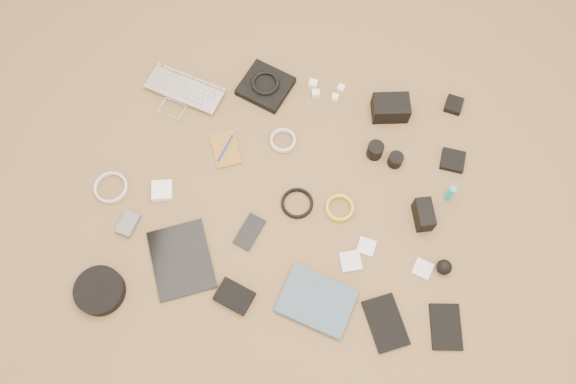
# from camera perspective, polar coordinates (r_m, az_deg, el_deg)

# --- Properties ---
(laptop) EXTENTS (0.37, 0.31, 0.03)m
(laptop) POSITION_cam_1_polar(r_m,az_deg,el_deg) (2.34, -10.96, 9.32)
(laptop) COLOR silver
(laptop) RESTS_ON ground
(headphone_pouch) EXTENTS (0.24, 0.24, 0.03)m
(headphone_pouch) POSITION_cam_1_polar(r_m,az_deg,el_deg) (2.32, -2.30, 10.68)
(headphone_pouch) COLOR black
(headphone_pouch) RESTS_ON ground
(headphones) EXTENTS (0.12, 0.12, 0.01)m
(headphones) POSITION_cam_1_polar(r_m,az_deg,el_deg) (2.30, -2.32, 11.00)
(headphones) COLOR black
(headphones) RESTS_ON headphone_pouch
(charger_a) EXTENTS (0.03, 0.03, 0.03)m
(charger_a) POSITION_cam_1_polar(r_m,az_deg,el_deg) (2.31, 2.83, 9.94)
(charger_a) COLOR white
(charger_a) RESTS_ON ground
(charger_b) EXTENTS (0.04, 0.04, 0.03)m
(charger_b) POSITION_cam_1_polar(r_m,az_deg,el_deg) (2.33, 2.56, 10.88)
(charger_b) COLOR white
(charger_b) RESTS_ON ground
(charger_c) EXTENTS (0.04, 0.04, 0.02)m
(charger_c) POSITION_cam_1_polar(r_m,az_deg,el_deg) (2.33, 5.41, 10.44)
(charger_c) COLOR white
(charger_c) RESTS_ON ground
(charger_d) EXTENTS (0.03, 0.03, 0.02)m
(charger_d) POSITION_cam_1_polar(r_m,az_deg,el_deg) (2.30, 4.79, 9.54)
(charger_d) COLOR white
(charger_d) RESTS_ON ground
(dslr_camera) EXTENTS (0.15, 0.12, 0.08)m
(dslr_camera) POSITION_cam_1_polar(r_m,az_deg,el_deg) (2.27, 10.37, 8.40)
(dslr_camera) COLOR black
(dslr_camera) RESTS_ON ground
(lens_pouch) EXTENTS (0.08, 0.09, 0.03)m
(lens_pouch) POSITION_cam_1_polar(r_m,az_deg,el_deg) (2.37, 16.49, 8.49)
(lens_pouch) COLOR black
(lens_pouch) RESTS_ON ground
(notebook_olive) EXTENTS (0.14, 0.18, 0.01)m
(notebook_olive) POSITION_cam_1_polar(r_m,az_deg,el_deg) (2.21, -6.36, 4.37)
(notebook_olive) COLOR olive
(notebook_olive) RESTS_ON ground
(pen_blue) EXTENTS (0.05, 0.12, 0.01)m
(pen_blue) POSITION_cam_1_polar(r_m,az_deg,el_deg) (2.20, -6.38, 4.46)
(pen_blue) COLOR #1426A4
(pen_blue) RESTS_ON notebook_olive
(cable_white_a) EXTENTS (0.11, 0.11, 0.01)m
(cable_white_a) POSITION_cam_1_polar(r_m,az_deg,el_deg) (2.21, -0.51, 5.20)
(cable_white_a) COLOR silver
(cable_white_a) RESTS_ON ground
(lens_a) EXTENTS (0.08, 0.08, 0.07)m
(lens_a) POSITION_cam_1_polar(r_m,az_deg,el_deg) (2.18, 8.84, 4.21)
(lens_a) COLOR black
(lens_a) RESTS_ON ground
(lens_b) EXTENTS (0.07, 0.07, 0.05)m
(lens_b) POSITION_cam_1_polar(r_m,az_deg,el_deg) (2.19, 10.86, 3.23)
(lens_b) COLOR black
(lens_b) RESTS_ON ground
(card_reader) EXTENTS (0.10, 0.10, 0.02)m
(card_reader) POSITION_cam_1_polar(r_m,az_deg,el_deg) (2.26, 16.38, 3.10)
(card_reader) COLOR black
(card_reader) RESTS_ON ground
(power_brick) EXTENTS (0.09, 0.09, 0.03)m
(power_brick) POSITION_cam_1_polar(r_m,az_deg,el_deg) (2.16, -12.65, 0.12)
(power_brick) COLOR white
(power_brick) RESTS_ON ground
(cable_white_b) EXTENTS (0.15, 0.15, 0.01)m
(cable_white_b) POSITION_cam_1_polar(r_m,az_deg,el_deg) (2.23, -17.52, 0.39)
(cable_white_b) COLOR silver
(cable_white_b) RESTS_ON ground
(cable_black) EXTENTS (0.16, 0.16, 0.01)m
(cable_black) POSITION_cam_1_polar(r_m,az_deg,el_deg) (2.10, 0.93, -1.20)
(cable_black) COLOR black
(cable_black) RESTS_ON ground
(cable_yellow) EXTENTS (0.13, 0.13, 0.01)m
(cable_yellow) POSITION_cam_1_polar(r_m,az_deg,el_deg) (2.10, 5.26, -1.66)
(cable_yellow) COLOR yellow
(cable_yellow) RESTS_ON ground
(flash) EXTENTS (0.08, 0.12, 0.08)m
(flash) POSITION_cam_1_polar(r_m,az_deg,el_deg) (2.11, 13.62, -2.25)
(flash) COLOR black
(flash) RESTS_ON ground
(lens_cleaner) EXTENTS (0.03, 0.03, 0.09)m
(lens_cleaner) POSITION_cam_1_polar(r_m,az_deg,el_deg) (2.16, 16.14, -0.15)
(lens_cleaner) COLOR #1BAEB5
(lens_cleaner) RESTS_ON ground
(battery_charger) EXTENTS (0.08, 0.11, 0.03)m
(battery_charger) POSITION_cam_1_polar(r_m,az_deg,el_deg) (2.15, -15.93, -3.12)
(battery_charger) COLOR slate
(battery_charger) RESTS_ON ground
(tablet) EXTENTS (0.29, 0.32, 0.01)m
(tablet) POSITION_cam_1_polar(r_m,az_deg,el_deg) (2.07, -10.77, -6.77)
(tablet) COLOR black
(tablet) RESTS_ON ground
(phone) EXTENTS (0.11, 0.15, 0.01)m
(phone) POSITION_cam_1_polar(r_m,az_deg,el_deg) (2.07, -3.94, -4.06)
(phone) COLOR black
(phone) RESTS_ON ground
(filter_case_left) EXTENTS (0.09, 0.09, 0.01)m
(filter_case_left) POSITION_cam_1_polar(r_m,az_deg,el_deg) (2.05, 6.39, -6.98)
(filter_case_left) COLOR silver
(filter_case_left) RESTS_ON ground
(filter_case_mid) EXTENTS (0.07, 0.07, 0.01)m
(filter_case_mid) POSITION_cam_1_polar(r_m,az_deg,el_deg) (2.07, 7.97, -5.51)
(filter_case_mid) COLOR silver
(filter_case_mid) RESTS_ON ground
(filter_case_right) EXTENTS (0.08, 0.08, 0.01)m
(filter_case_right) POSITION_cam_1_polar(r_m,az_deg,el_deg) (2.08, 13.52, -7.59)
(filter_case_right) COLOR silver
(filter_case_right) RESTS_ON ground
(air_blower) EXTENTS (0.07, 0.07, 0.06)m
(air_blower) POSITION_cam_1_polar(r_m,az_deg,el_deg) (2.08, 15.57, -7.36)
(air_blower) COLOR black
(air_blower) RESTS_ON ground
(headphone_case) EXTENTS (0.19, 0.19, 0.05)m
(headphone_case) POSITION_cam_1_polar(r_m,az_deg,el_deg) (2.10, -18.58, -9.48)
(headphone_case) COLOR black
(headphone_case) RESTS_ON ground
(drive_case) EXTENTS (0.15, 0.13, 0.03)m
(drive_case) POSITION_cam_1_polar(r_m,az_deg,el_deg) (2.00, -5.47, -10.50)
(drive_case) COLOR black
(drive_case) RESTS_ON ground
(paperback) EXTENTS (0.29, 0.25, 0.02)m
(paperback) POSITION_cam_1_polar(r_m,az_deg,el_deg) (1.98, 1.85, -13.45)
(paperback) COLOR #3C5366
(paperback) RESTS_ON ground
(notebook_black_a) EXTENTS (0.18, 0.21, 0.01)m
(notebook_black_a) POSITION_cam_1_polar(r_m,az_deg,el_deg) (2.02, 9.89, -12.96)
(notebook_black_a) COLOR black
(notebook_black_a) RESTS_ON ground
(notebook_black_b) EXTENTS (0.12, 0.17, 0.01)m
(notebook_black_b) POSITION_cam_1_polar(r_m,az_deg,el_deg) (2.06, 15.73, -13.04)
(notebook_black_b) COLOR black
(notebook_black_b) RESTS_ON ground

